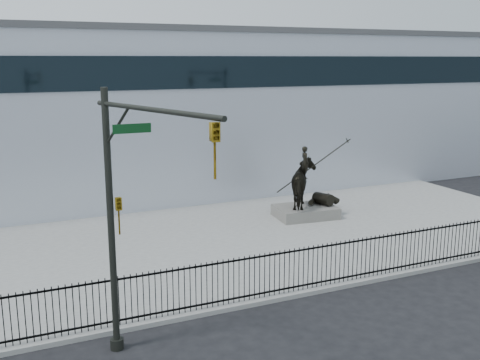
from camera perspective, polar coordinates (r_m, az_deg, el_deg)
name	(u,v)px	position (r m, az deg, el deg)	size (l,w,h in m)	color
ground	(338,305)	(18.53, 9.95, -12.44)	(120.00, 120.00, 0.00)	black
plaza	(245,240)	(24.17, 0.53, -6.10)	(30.00, 12.00, 0.15)	gray
building	(156,111)	(35.30, -8.49, 6.94)	(44.00, 14.00, 9.00)	silver
picket_fence	(318,266)	(19.14, 7.92, -8.62)	(22.10, 0.10, 1.50)	black
statue_plinth	(305,212)	(27.38, 6.66, -3.22)	(2.85, 1.96, 0.53)	#615F59
equestrian_statue	(307,184)	(27.07, 6.84, -0.38)	(3.64, 2.45, 3.09)	black
traffic_signal_left	(127,211)	(13.98, -11.39, -3.15)	(1.52, 4.84, 7.00)	black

